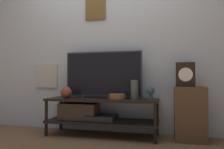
# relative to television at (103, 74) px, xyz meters

# --- Properties ---
(ground_plane) EXTENTS (12.00, 12.00, 0.00)m
(ground_plane) POSITION_rel_television_xyz_m (0.01, -0.37, -0.80)
(ground_plane) COLOR brown
(wall_back) EXTENTS (6.40, 0.08, 2.70)m
(wall_back) POSITION_rel_television_xyz_m (0.01, 0.18, 0.55)
(wall_back) COLOR #B2BCC6
(wall_back) RESTS_ON ground_plane
(media_console) EXTENTS (1.44, 0.46, 0.48)m
(media_console) POSITION_rel_television_xyz_m (-0.10, -0.10, -0.50)
(media_console) COLOR black
(media_console) RESTS_ON ground_plane
(television) EXTENTS (1.05, 0.05, 0.62)m
(television) POSITION_rel_television_xyz_m (0.00, 0.00, 0.00)
(television) COLOR #333338
(television) RESTS_ON media_console
(vase_wide_bowl) EXTENTS (0.21, 0.21, 0.07)m
(vase_wide_bowl) POSITION_rel_television_xyz_m (0.23, -0.17, -0.29)
(vase_wide_bowl) COLOR brown
(vase_wide_bowl) RESTS_ON media_console
(vase_round_glass) EXTENTS (0.15, 0.15, 0.15)m
(vase_round_glass) POSITION_rel_television_xyz_m (-0.45, -0.18, -0.24)
(vase_round_glass) COLOR brown
(vase_round_glass) RESTS_ON media_console
(vase_tall_ceramic) EXTENTS (0.09, 0.09, 0.24)m
(vase_tall_ceramic) POSITION_rel_television_xyz_m (0.44, -0.10, -0.20)
(vase_tall_ceramic) COLOR #4C5647
(vase_tall_ceramic) RESTS_ON media_console
(decorative_bust) EXTENTS (0.10, 0.10, 0.17)m
(decorative_bust) POSITION_rel_television_xyz_m (0.64, -0.22, -0.22)
(decorative_bust) COLOR #2D4251
(decorative_bust) RESTS_ON media_console
(side_table) EXTENTS (0.36, 0.35, 0.64)m
(side_table) POSITION_rel_television_xyz_m (1.10, -0.05, -0.48)
(side_table) COLOR #513823
(side_table) RESTS_ON ground_plane
(mantel_clock) EXTENTS (0.22, 0.11, 0.29)m
(mantel_clock) POSITION_rel_television_xyz_m (1.05, -0.06, -0.02)
(mantel_clock) COLOR black
(mantel_clock) RESTS_ON side_table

